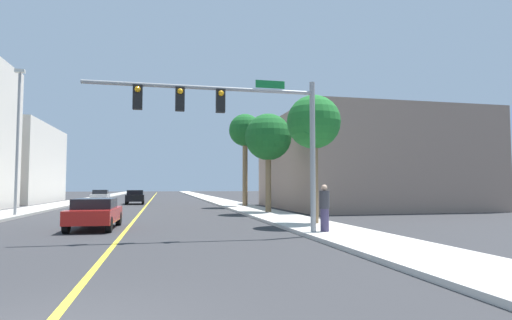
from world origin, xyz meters
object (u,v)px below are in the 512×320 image
Objects in this scene: street_lamp at (18,134)px; palm_near at (314,124)px; traffic_signal_mast at (238,117)px; palm_far at (245,132)px; car_red at (95,213)px; pedestrian at (325,208)px; car_black at (135,197)px; palm_mid at (268,138)px; car_white at (100,196)px.

street_lamp is 1.47× the size of palm_near.
palm_far reaches higher than traffic_signal_mast.
car_red is at bearing -121.05° from palm_far.
street_lamp reaches higher than pedestrian.
car_black is (5.80, 16.79, -4.20)m from street_lamp.
traffic_signal_mast is 7.90m from car_red.
palm_far is (0.12, 8.57, 1.48)m from palm_mid.
palm_mid is (0.01, 8.58, 0.31)m from palm_near.
street_lamp is 19.50m from pedestrian.
palm_mid is at bearing 39.52° from car_red.
street_lamp reaches higher than car_red.
car_black is (-9.63, 8.76, -5.77)m from palm_far.
traffic_signal_mast is 1.04× the size of palm_far.
traffic_signal_mast is 1.92× the size of car_black.
palm_mid reaches higher than pedestrian.
palm_far reaches higher than car_black.
pedestrian is at bearing -92.76° from palm_far.
pedestrian is at bearing -104.41° from palm_near.
traffic_signal_mast is at bearing 103.33° from car_white.
traffic_signal_mast reaches higher than car_red.
car_black is at bearing 90.85° from car_red.
palm_near is 1.40× the size of car_white.
car_white is at bearing 85.56° from street_lamp.
car_black is (0.13, 24.97, 0.04)m from car_red.
pedestrian is at bearing 1.80° from traffic_signal_mast.
palm_mid is (4.20, 12.06, 0.71)m from traffic_signal_mast.
pedestrian is (12.72, -34.68, 0.30)m from car_white.
street_lamp is 1.10× the size of palm_far.
car_white is (-9.39, 34.79, -3.60)m from traffic_signal_mast.
traffic_signal_mast is 0.95× the size of street_lamp.
street_lamp reaches higher than car_white.
palm_near is at bearing -90.03° from palm_mid.
traffic_signal_mast is at bearing -11.32° from pedestrian.
palm_far is 21.28m from pedestrian.
palm_far is at bearing 89.22° from palm_mid.
car_red is (5.67, -8.17, -4.24)m from street_lamp.
palm_far is at bearing 60.10° from car_red.
car_red is at bearing -92.07° from car_black.
traffic_signal_mast reaches higher than pedestrian.
palm_mid is at bearing 89.97° from palm_near.
car_red is at bearing 95.63° from car_white.
palm_mid is 1.51× the size of car_black.
traffic_signal_mast is at bearing -101.81° from palm_far.
palm_near is 0.75× the size of palm_far.
palm_mid is at bearing -90.78° from palm_far.
traffic_signal_mast is 16.82m from street_lamp.
palm_near is at bearing -90.41° from palm_far.
palm_far is at bearing 132.30° from car_white.
car_black is 30.54m from pedestrian.
car_white is 2.41× the size of pedestrian.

